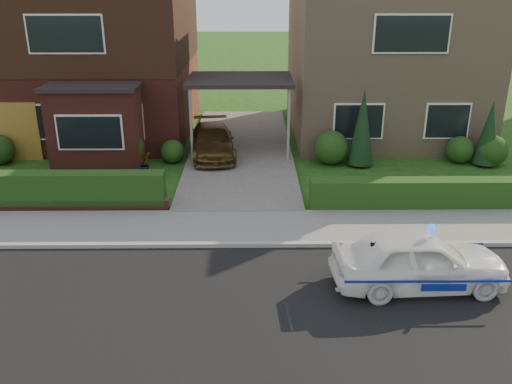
{
  "coord_description": "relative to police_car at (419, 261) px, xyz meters",
  "views": [
    {
      "loc": [
        0.39,
        -8.8,
        6.16
      ],
      "look_at": [
        0.51,
        3.5,
        1.28
      ],
      "focal_mm": 38.0,
      "sensor_mm": 36.0,
      "label": 1
    }
  ],
  "objects": [
    {
      "name": "ground",
      "position": [
        -3.91,
        -1.2,
        -0.62
      ],
      "size": [
        120.0,
        120.0,
        0.0
      ],
      "primitive_type": "plane",
      "color": "#174512",
      "rests_on": "ground"
    },
    {
      "name": "road",
      "position": [
        -3.91,
        -1.2,
        -0.62
      ],
      "size": [
        60.0,
        6.0,
        0.02
      ],
      "primitive_type": "cube",
      "color": "black",
      "rests_on": "ground"
    },
    {
      "name": "kerb",
      "position": [
        -3.91,
        1.85,
        -0.56
      ],
      "size": [
        60.0,
        0.16,
        0.12
      ],
      "primitive_type": "cube",
      "color": "#9E9993",
      "rests_on": "ground"
    },
    {
      "name": "sidewalk",
      "position": [
        -3.91,
        2.9,
        -0.57
      ],
      "size": [
        60.0,
        2.0,
        0.1
      ],
      "primitive_type": "cube",
      "color": "slate",
      "rests_on": "ground"
    },
    {
      "name": "driveway",
      "position": [
        -3.91,
        9.8,
        -0.56
      ],
      "size": [
        3.8,
        12.0,
        0.12
      ],
      "primitive_type": "cube",
      "color": "#666059",
      "rests_on": "ground"
    },
    {
      "name": "house_left",
      "position": [
        -9.69,
        12.7,
        3.19
      ],
      "size": [
        7.5,
        9.53,
        7.25
      ],
      "color": "maroon",
      "rests_on": "ground"
    },
    {
      "name": "house_right",
      "position": [
        1.89,
        12.79,
        3.04
      ],
      "size": [
        7.5,
        8.06,
        7.25
      ],
      "color": "tan",
      "rests_on": "ground"
    },
    {
      "name": "carport_link",
      "position": [
        -3.91,
        9.75,
        2.03
      ],
      "size": [
        3.8,
        3.0,
        2.77
      ],
      "color": "black",
      "rests_on": "ground"
    },
    {
      "name": "garage_door",
      "position": [
        -12.16,
        8.76,
        0.43
      ],
      "size": [
        2.2,
        0.1,
        2.1
      ],
      "primitive_type": "cube",
      "color": "brown",
      "rests_on": "ground"
    },
    {
      "name": "dwarf_wall",
      "position": [
        -9.71,
        4.1,
        -0.44
      ],
      "size": [
        7.7,
        0.25,
        0.36
      ],
      "primitive_type": "cube",
      "color": "maroon",
      "rests_on": "ground"
    },
    {
      "name": "hedge_left",
      "position": [
        -9.71,
        4.25,
        -0.62
      ],
      "size": [
        7.5,
        0.55,
        0.9
      ],
      "primitive_type": "cube",
      "color": "#133A12",
      "rests_on": "ground"
    },
    {
      "name": "hedge_right",
      "position": [
        1.89,
        4.15,
        -0.62
      ],
      "size": [
        7.5,
        0.55,
        0.8
      ],
      "primitive_type": "cube",
      "color": "#133A12",
      "rests_on": "ground"
    },
    {
      "name": "shrub_left_mid",
      "position": [
        -7.91,
        8.1,
        0.04
      ],
      "size": [
        1.32,
        1.32,
        1.32
      ],
      "primitive_type": "sphere",
      "color": "#133A12",
      "rests_on": "ground"
    },
    {
      "name": "shrub_left_near",
      "position": [
        -6.31,
        8.4,
        -0.2
      ],
      "size": [
        0.84,
        0.84,
        0.84
      ],
      "primitive_type": "sphere",
      "color": "#133A12",
      "rests_on": "ground"
    },
    {
      "name": "shrub_right_near",
      "position": [
        -0.71,
        8.2,
        -0.02
      ],
      "size": [
        1.2,
        1.2,
        1.2
      ],
      "primitive_type": "sphere",
      "color": "#133A12",
      "rests_on": "ground"
    },
    {
      "name": "shrub_right_mid",
      "position": [
        3.89,
        8.3,
        -0.14
      ],
      "size": [
        0.96,
        0.96,
        0.96
      ],
      "primitive_type": "sphere",
      "color": "#133A12",
      "rests_on": "ground"
    },
    {
      "name": "shrub_right_far",
      "position": [
        4.89,
        8.0,
        -0.08
      ],
      "size": [
        1.08,
        1.08,
        1.08
      ],
      "primitive_type": "sphere",
      "color": "#133A12",
      "rests_on": "ground"
    },
    {
      "name": "conifer_a",
      "position": [
        0.29,
        8.0,
        0.68
      ],
      "size": [
        0.9,
        0.9,
        2.6
      ],
      "primitive_type": "cone",
      "color": "black",
      "rests_on": "ground"
    },
    {
      "name": "conifer_b",
      "position": [
        4.69,
        8.0,
        0.48
      ],
      "size": [
        0.9,
        0.9,
        2.2
      ],
      "primitive_type": "cone",
      "color": "black",
      "rests_on": "ground"
    },
    {
      "name": "police_car",
      "position": [
        0.0,
        0.0,
        0.0
      ],
      "size": [
        3.36,
        3.73,
        1.41
      ],
      "rotation": [
        0.0,
        0.0,
        1.63
      ],
      "color": "white",
      "rests_on": "ground"
    },
    {
      "name": "driveway_car",
      "position": [
        -4.91,
        8.9,
        0.03
      ],
      "size": [
        1.91,
        3.85,
        1.07
      ],
      "primitive_type": "imported",
      "rotation": [
        0.0,
        0.0,
        0.11
      ],
      "color": "brown",
      "rests_on": "driveway"
    },
    {
      "name": "potted_plant_b",
      "position": [
        -7.04,
        7.01,
        -0.23
      ],
      "size": [
        0.56,
        0.54,
        0.8
      ],
      "primitive_type": "imported",
      "rotation": [
        0.0,
        0.0,
        0.94
      ],
      "color": "gray",
      "rests_on": "ground"
    },
    {
      "name": "potted_plant_c",
      "position": [
        -9.46,
        7.8,
        -0.22
      ],
      "size": [
        0.49,
        0.49,
        0.82
      ],
      "primitive_type": "imported",
      "rotation": [
        0.0,
        0.0,
        1.51
      ],
      "color": "gray",
      "rests_on": "ground"
    }
  ]
}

